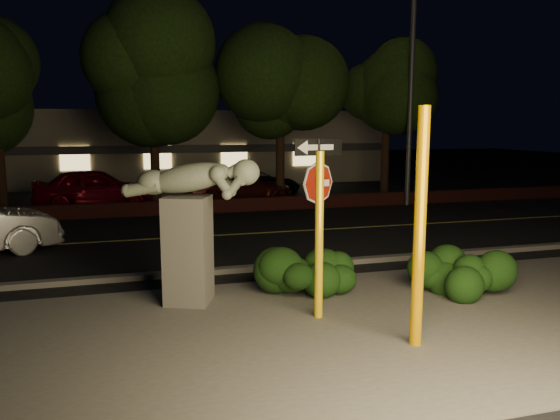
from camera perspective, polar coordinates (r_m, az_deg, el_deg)
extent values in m
plane|color=black|center=(19.40, -4.81, -0.79)|extent=(90.00, 90.00, 0.00)
cube|color=#4C4944|center=(9.19, 8.98, -11.99)|extent=(14.00, 6.00, 0.02)
cube|color=black|center=(16.51, -2.78, -2.48)|extent=(80.00, 8.00, 0.01)
cube|color=#B4B348|center=(16.51, -2.78, -2.43)|extent=(80.00, 0.12, 0.00)
cube|color=#4C4944|center=(12.64, 1.50, -5.79)|extent=(80.00, 0.25, 0.12)
cube|color=#491917|center=(20.62, -5.53, 0.48)|extent=(40.00, 0.35, 0.50)
cube|color=black|center=(26.23, -7.80, 1.72)|extent=(40.00, 12.00, 0.01)
cube|color=gray|center=(33.98, -9.83, 6.69)|extent=(22.00, 10.00, 4.00)
cube|color=#333338|center=(28.92, -8.71, 6.34)|extent=(22.00, 0.20, 0.40)
cube|color=#FFD87F|center=(28.85, -20.65, 5.06)|extent=(1.40, 0.08, 1.20)
cube|color=#FFD87F|center=(28.81, -12.67, 5.42)|extent=(1.40, 0.08, 1.20)
cube|color=#FFD87F|center=(29.31, -4.81, 5.66)|extent=(1.40, 0.08, 1.20)
cube|color=#FFD87F|center=(30.34, 2.66, 5.79)|extent=(1.40, 0.08, 1.20)
cylinder|color=black|center=(22.23, -27.24, 4.36)|extent=(0.36, 0.36, 3.75)
cylinder|color=black|center=(22.02, -12.95, 5.74)|extent=(0.36, 0.36, 4.25)
ellipsoid|color=black|center=(22.17, -13.33, 15.97)|extent=(5.20, 5.20, 4.68)
cylinder|color=black|center=(22.46, 0.01, 5.71)|extent=(0.36, 0.36, 4.00)
ellipsoid|color=black|center=(22.56, 0.01, 15.08)|extent=(4.80, 4.80, 4.32)
cylinder|color=black|center=(24.77, 10.93, 5.74)|extent=(0.36, 0.36, 3.90)
ellipsoid|color=black|center=(24.83, 11.18, 13.80)|extent=(4.40, 4.40, 3.96)
cylinder|color=yellow|center=(9.14, 4.11, -2.78)|extent=(0.14, 0.14, 2.85)
cylinder|color=#D99500|center=(8.16, 14.38, -1.98)|extent=(0.18, 0.18, 3.54)
cylinder|color=black|center=(10.78, 3.99, -0.57)|extent=(0.06, 0.06, 3.00)
cube|color=white|center=(10.69, 4.03, 2.82)|extent=(0.45, 0.09, 0.13)
cube|color=black|center=(10.64, 4.07, 6.55)|extent=(1.01, 0.15, 0.32)
cube|color=white|center=(10.64, 4.07, 6.55)|extent=(0.64, 0.10, 0.13)
cube|color=#4C4944|center=(10.14, -9.57, -4.17)|extent=(1.01, 1.01, 2.00)
sphere|color=slate|center=(9.68, -3.56, 3.96)|extent=(0.47, 0.47, 0.47)
ellipsoid|color=black|center=(10.56, 3.09, -6.24)|extent=(2.16, 1.51, 1.02)
ellipsoid|color=black|center=(11.19, 15.53, -5.80)|extent=(1.51, 0.83, 0.98)
ellipsoid|color=black|center=(11.14, 19.96, -6.27)|extent=(1.35, 0.88, 0.91)
cylinder|color=#46464B|center=(22.70, 13.57, 13.11)|extent=(0.20, 0.20, 10.03)
imported|color=maroon|center=(22.76, -18.74, 2.20)|extent=(4.63, 1.91, 1.57)
imported|color=#3D100E|center=(22.50, -4.48, 2.34)|extent=(5.03, 2.79, 1.38)
imported|color=black|center=(24.47, -2.89, 2.77)|extent=(5.04, 3.54, 1.28)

